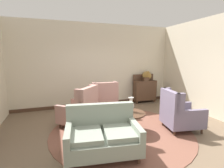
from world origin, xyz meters
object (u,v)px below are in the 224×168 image
(porcelain_vase, at_px, (131,106))
(sideboard, at_px, (145,90))
(armchair_near_sideboard, at_px, (104,101))
(coffee_table, at_px, (130,117))
(settee, at_px, (103,135))
(armchair_near_window, at_px, (81,110))
(gramophone, at_px, (147,74))
(armchair_back_corner, at_px, (179,114))
(side_table, at_px, (168,104))

(porcelain_vase, bearing_deg, sideboard, 52.84)
(porcelain_vase, distance_m, armchair_near_sideboard, 1.51)
(coffee_table, relative_size, settee, 0.51)
(settee, height_order, armchair_near_window, armchair_near_window)
(gramophone, bearing_deg, porcelain_vase, -129.12)
(armchair_back_corner, relative_size, sideboard, 0.91)
(armchair_near_window, distance_m, armchair_back_corner, 2.60)
(porcelain_vase, height_order, armchair_back_corner, armchair_back_corner)
(armchair_near_window, height_order, armchair_near_sideboard, armchair_near_window)
(settee, xyz_separation_m, armchair_near_sideboard, (0.69, 2.21, 0.06))
(side_table, relative_size, gramophone, 1.23)
(armchair_back_corner, distance_m, sideboard, 2.72)
(porcelain_vase, bearing_deg, gramophone, 50.88)
(porcelain_vase, height_order, side_table, porcelain_vase)
(porcelain_vase, xyz_separation_m, side_table, (1.50, 0.45, -0.24))
(sideboard, bearing_deg, armchair_back_corner, -101.67)
(side_table, bearing_deg, settee, -154.12)
(porcelain_vase, bearing_deg, armchair_near_window, 146.40)
(settee, bearing_deg, armchair_near_window, 105.83)
(coffee_table, xyz_separation_m, armchair_near_sideboard, (-0.22, 1.52, 0.05))
(armchair_near_window, relative_size, gramophone, 1.99)
(armchair_back_corner, bearing_deg, gramophone, -2.93)
(armchair_near_window, bearing_deg, porcelain_vase, 97.10)
(coffee_table, relative_size, armchair_near_window, 0.64)
(armchair_near_window, xyz_separation_m, armchair_back_corner, (2.36, -1.09, -0.01))
(sideboard, bearing_deg, coffee_table, -127.29)
(porcelain_vase, xyz_separation_m, settee, (-0.96, -0.74, -0.29))
(sideboard, height_order, gramophone, gramophone)
(sideboard, bearing_deg, armchair_near_sideboard, -157.14)
(gramophone, bearing_deg, sideboard, 118.77)
(armchair_near_sideboard, xyz_separation_m, side_table, (1.77, -1.02, -0.01))
(settee, height_order, sideboard, sideboard)
(side_table, bearing_deg, coffee_table, -162.12)
(sideboard, bearing_deg, armchair_near_window, -151.69)
(settee, distance_m, armchair_back_corner, 2.21)
(side_table, xyz_separation_m, gramophone, (0.31, 1.78, 0.75))
(porcelain_vase, relative_size, sideboard, 0.33)
(porcelain_vase, bearing_deg, settee, -142.22)
(coffee_table, height_order, porcelain_vase, porcelain_vase)
(coffee_table, distance_m, armchair_near_window, 1.37)
(coffee_table, height_order, side_table, side_table)
(armchair_near_sideboard, relative_size, gramophone, 1.84)
(side_table, relative_size, sideboard, 0.63)
(armchair_near_sideboard, bearing_deg, armchair_back_corner, 133.14)
(gramophone, bearing_deg, side_table, -99.96)
(porcelain_vase, distance_m, settee, 1.25)
(armchair_back_corner, bearing_deg, coffee_table, 87.54)
(porcelain_vase, bearing_deg, side_table, 16.73)
(coffee_table, bearing_deg, porcelain_vase, 46.80)
(coffee_table, distance_m, armchair_back_corner, 1.29)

